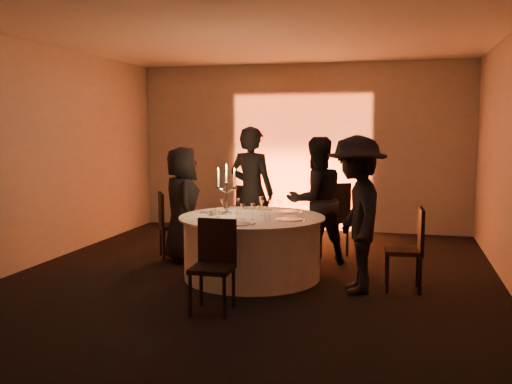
% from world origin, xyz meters
% --- Properties ---
extents(floor, '(7.00, 7.00, 0.00)m').
position_xyz_m(floor, '(0.00, 0.00, 0.00)').
color(floor, black).
rests_on(floor, ground).
extents(ceiling, '(7.00, 7.00, 0.00)m').
position_xyz_m(ceiling, '(0.00, 0.00, 3.00)').
color(ceiling, white).
rests_on(ceiling, wall_back).
extents(wall_back, '(7.00, 0.00, 7.00)m').
position_xyz_m(wall_back, '(0.00, 3.50, 1.50)').
color(wall_back, beige).
rests_on(wall_back, floor).
extents(wall_front, '(7.00, 0.00, 7.00)m').
position_xyz_m(wall_front, '(0.00, -3.50, 1.50)').
color(wall_front, beige).
rests_on(wall_front, floor).
extents(wall_left, '(0.00, 7.00, 7.00)m').
position_xyz_m(wall_left, '(-3.00, 0.00, 1.50)').
color(wall_left, beige).
rests_on(wall_left, floor).
extents(uplighter_fixture, '(0.25, 0.12, 0.10)m').
position_xyz_m(uplighter_fixture, '(0.00, 3.20, 0.05)').
color(uplighter_fixture, black).
rests_on(uplighter_fixture, floor).
extents(banquet_table, '(1.80, 1.80, 0.77)m').
position_xyz_m(banquet_table, '(0.00, 0.00, 0.38)').
color(banquet_table, black).
rests_on(banquet_table, floor).
extents(chair_left, '(0.56, 0.56, 0.94)m').
position_xyz_m(chair_left, '(-1.43, 0.75, 0.53)').
color(chair_left, black).
rests_on(chair_left, floor).
extents(chair_back_left, '(0.52, 0.52, 0.99)m').
position_xyz_m(chair_back_left, '(-0.42, 1.61, 0.56)').
color(chair_back_left, black).
rests_on(chair_back_left, floor).
extents(chair_back_right, '(0.63, 0.63, 1.07)m').
position_xyz_m(chair_back_right, '(0.81, 1.48, 0.61)').
color(chair_back_right, black).
rests_on(chair_back_right, floor).
extents(chair_right, '(0.44, 0.44, 0.95)m').
position_xyz_m(chair_right, '(1.90, -0.10, 0.54)').
color(chair_right, black).
rests_on(chair_right, floor).
extents(chair_front, '(0.42, 0.42, 0.93)m').
position_xyz_m(chair_front, '(-0.05, -1.32, 0.52)').
color(chair_front, black).
rests_on(chair_front, floor).
extents(guest_left, '(0.82, 0.93, 1.60)m').
position_xyz_m(guest_left, '(-1.17, 0.63, 0.80)').
color(guest_left, black).
rests_on(guest_left, floor).
extents(guest_back_left, '(0.78, 0.61, 1.88)m').
position_xyz_m(guest_back_left, '(-0.30, 1.12, 0.94)').
color(guest_back_left, black).
rests_on(guest_back_left, floor).
extents(guest_back_right, '(1.07, 1.03, 1.74)m').
position_xyz_m(guest_back_right, '(0.66, 0.91, 0.87)').
color(guest_back_right, black).
rests_on(guest_back_right, floor).
extents(guest_right, '(0.91, 1.27, 1.78)m').
position_xyz_m(guest_right, '(1.29, -0.31, 0.89)').
color(guest_right, black).
rests_on(guest_right, floor).
extents(plate_left, '(0.36, 0.25, 0.08)m').
position_xyz_m(plate_left, '(-0.53, 0.14, 0.79)').
color(plate_left, silver).
rests_on(plate_left, banquet_table).
extents(plate_back_left, '(0.36, 0.27, 0.08)m').
position_xyz_m(plate_back_left, '(-0.07, 0.60, 0.79)').
color(plate_back_left, silver).
rests_on(plate_back_left, banquet_table).
extents(plate_back_right, '(0.35, 0.27, 0.01)m').
position_xyz_m(plate_back_right, '(0.36, 0.46, 0.78)').
color(plate_back_right, silver).
rests_on(plate_back_right, banquet_table).
extents(plate_right, '(0.36, 0.29, 0.01)m').
position_xyz_m(plate_right, '(0.52, -0.16, 0.78)').
color(plate_right, silver).
rests_on(plate_right, banquet_table).
extents(plate_front, '(0.36, 0.27, 0.01)m').
position_xyz_m(plate_front, '(0.01, -0.61, 0.78)').
color(plate_front, silver).
rests_on(plate_front, banquet_table).
extents(coffee_cup, '(0.11, 0.11, 0.07)m').
position_xyz_m(coffee_cup, '(-0.49, -0.06, 0.80)').
color(coffee_cup, silver).
rests_on(coffee_cup, banquet_table).
extents(candelabra, '(0.27, 0.13, 0.64)m').
position_xyz_m(candelabra, '(-0.37, 0.14, 0.99)').
color(candelabra, silver).
rests_on(candelabra, banquet_table).
extents(wine_glass_a, '(0.07, 0.07, 0.19)m').
position_xyz_m(wine_glass_a, '(-0.04, -0.28, 0.91)').
color(wine_glass_a, white).
rests_on(wine_glass_a, banquet_table).
extents(wine_glass_b, '(0.07, 0.07, 0.19)m').
position_xyz_m(wine_glass_b, '(0.11, 0.07, 0.91)').
color(wine_glass_b, white).
rests_on(wine_glass_b, banquet_table).
extents(wine_glass_c, '(0.07, 0.07, 0.19)m').
position_xyz_m(wine_glass_c, '(0.01, 0.44, 0.91)').
color(wine_glass_c, white).
rests_on(wine_glass_c, banquet_table).
extents(wine_glass_d, '(0.07, 0.07, 0.19)m').
position_xyz_m(wine_glass_d, '(0.30, 0.25, 0.91)').
color(wine_glass_d, white).
rests_on(wine_glass_d, banquet_table).
extents(wine_glass_e, '(0.07, 0.07, 0.19)m').
position_xyz_m(wine_glass_e, '(-0.40, 0.05, 0.91)').
color(wine_glass_e, white).
rests_on(wine_glass_e, banquet_table).
extents(wine_glass_f, '(0.07, 0.07, 0.19)m').
position_xyz_m(wine_glass_f, '(-0.24, 0.20, 0.91)').
color(wine_glass_f, white).
rests_on(wine_glass_f, banquet_table).
extents(wine_glass_g, '(0.07, 0.07, 0.19)m').
position_xyz_m(wine_glass_g, '(0.21, 0.13, 0.91)').
color(wine_glass_g, white).
rests_on(wine_glass_g, banquet_table).
extents(wine_glass_h, '(0.07, 0.07, 0.19)m').
position_xyz_m(wine_glass_h, '(0.07, -0.22, 0.91)').
color(wine_glass_h, white).
rests_on(wine_glass_h, banquet_table).
extents(tumbler_a, '(0.07, 0.07, 0.09)m').
position_xyz_m(tumbler_a, '(-0.12, -0.19, 0.82)').
color(tumbler_a, white).
rests_on(tumbler_a, banquet_table).
extents(tumbler_b, '(0.07, 0.07, 0.09)m').
position_xyz_m(tumbler_b, '(0.26, -0.28, 0.82)').
color(tumbler_b, white).
rests_on(tumbler_b, banquet_table).
extents(tumbler_c, '(0.07, 0.07, 0.09)m').
position_xyz_m(tumbler_c, '(-0.39, -0.18, 0.82)').
color(tumbler_c, white).
rests_on(tumbler_c, banquet_table).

